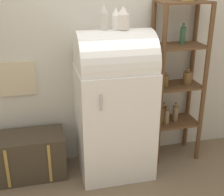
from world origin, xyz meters
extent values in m
plane|color=#7A664C|center=(0.00, 0.00, 0.00)|extent=(12.00, 12.00, 0.00)
cube|color=beige|center=(0.00, 0.58, 1.35)|extent=(7.00, 0.05, 2.70)
cube|color=#C6B793|center=(-0.97, 0.54, 1.04)|extent=(0.37, 0.02, 0.37)
cube|color=white|center=(0.00, 0.22, 0.59)|extent=(0.77, 0.66, 1.18)
cylinder|color=white|center=(0.00, 0.22, 1.26)|extent=(0.75, 0.63, 0.63)
cylinder|color=#B7B7BC|center=(-0.21, -0.13, 0.97)|extent=(0.02, 0.02, 0.16)
cube|color=#423828|center=(-0.93, 0.31, 0.24)|extent=(0.76, 0.41, 0.49)
cube|color=#AD8942|center=(-1.14, 0.10, 0.24)|extent=(0.03, 0.01, 0.44)
cube|color=#AD8942|center=(-0.72, 0.10, 0.24)|extent=(0.03, 0.01, 0.44)
cylinder|color=brown|center=(0.50, 0.18, 0.90)|extent=(0.05, 0.05, 1.81)
cylinder|color=brown|center=(1.00, 0.18, 0.90)|extent=(0.05, 0.05, 1.81)
cylinder|color=brown|center=(0.50, 0.51, 0.90)|extent=(0.05, 0.05, 1.81)
cylinder|color=brown|center=(1.00, 0.51, 0.90)|extent=(0.05, 0.05, 1.81)
cube|color=brown|center=(0.75, 0.34, 0.44)|extent=(0.53, 0.35, 0.02)
cube|color=brown|center=(0.75, 0.34, 0.89)|extent=(0.53, 0.35, 0.02)
cube|color=brown|center=(0.75, 0.34, 1.35)|extent=(0.53, 0.35, 0.02)
cube|color=brown|center=(0.75, 0.34, 1.80)|extent=(0.53, 0.35, 0.02)
cylinder|color=#7F6647|center=(0.63, 0.29, 0.54)|extent=(0.06, 0.06, 0.17)
cylinder|color=#7F6647|center=(0.63, 0.29, 0.64)|extent=(0.02, 0.02, 0.04)
cylinder|color=brown|center=(0.59, 0.31, 0.97)|extent=(0.08, 0.08, 0.13)
cylinder|color=brown|center=(0.59, 0.31, 1.05)|extent=(0.03, 0.03, 0.03)
cylinder|color=brown|center=(0.87, 0.33, 0.98)|extent=(0.10, 0.10, 0.15)
cylinder|color=brown|center=(0.87, 0.33, 1.07)|extent=(0.04, 0.04, 0.04)
cylinder|color=brown|center=(0.60, 0.34, 0.55)|extent=(0.09, 0.09, 0.19)
cylinder|color=brown|center=(0.60, 0.34, 0.67)|extent=(0.04, 0.04, 0.05)
cylinder|color=#7F6647|center=(0.77, 0.35, 0.54)|extent=(0.07, 0.07, 0.18)
cylinder|color=#7F6647|center=(0.77, 0.35, 0.65)|extent=(0.03, 0.03, 0.04)
cylinder|color=#335B3D|center=(0.79, 0.39, 1.44)|extent=(0.06, 0.06, 0.18)
cylinder|color=#335B3D|center=(0.79, 0.39, 1.56)|extent=(0.03, 0.03, 0.04)
cylinder|color=beige|center=(-0.10, 0.24, 1.65)|extent=(0.07, 0.07, 0.16)
cone|color=beige|center=(-0.10, 0.24, 1.77)|extent=(0.06, 0.06, 0.08)
cylinder|color=white|center=(0.01, 0.23, 1.64)|extent=(0.08, 0.08, 0.13)
cone|color=white|center=(0.01, 0.23, 1.74)|extent=(0.07, 0.07, 0.07)
cylinder|color=silver|center=(0.08, 0.21, 1.64)|extent=(0.12, 0.12, 0.14)
cone|color=silver|center=(0.08, 0.21, 1.75)|extent=(0.10, 0.10, 0.08)
camera|label=1|loc=(-0.72, -2.70, 2.08)|focal=50.00mm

